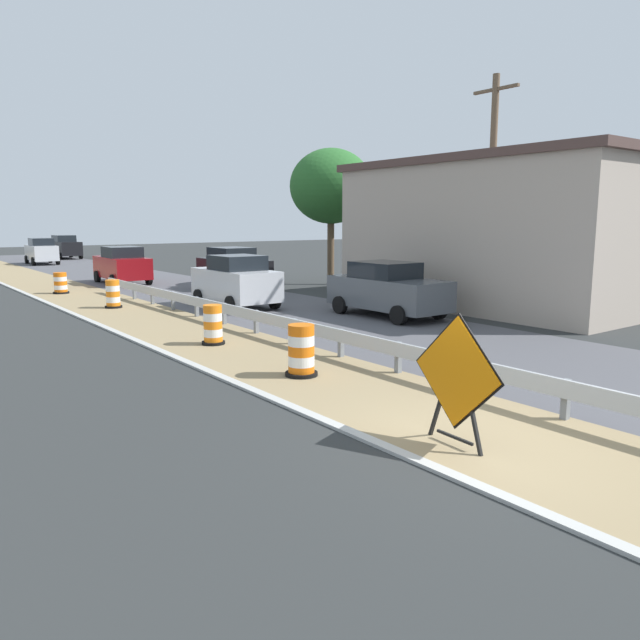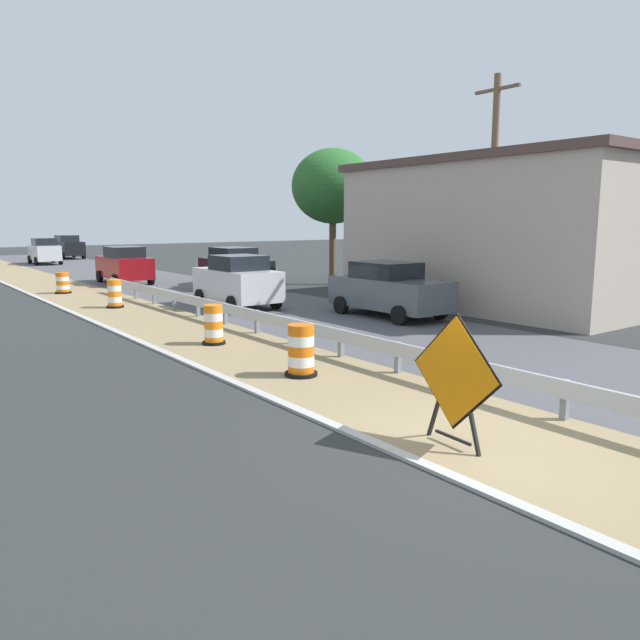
{
  "view_description": "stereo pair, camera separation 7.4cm",
  "coord_description": "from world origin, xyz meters",
  "px_view_note": "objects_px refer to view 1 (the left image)",
  "views": [
    {
      "loc": [
        -7.25,
        -5.59,
        3.34
      ],
      "look_at": [
        1.17,
        5.48,
        1.06
      ],
      "focal_mm": 34.01,
      "sensor_mm": 36.0,
      "label": 1
    },
    {
      "loc": [
        -7.19,
        -5.63,
        3.34
      ],
      "look_at": [
        1.17,
        5.48,
        1.06
      ],
      "focal_mm": 34.01,
      "sensor_mm": 36.0,
      "label": 2
    }
  ],
  "objects_px": {
    "warning_sign_diamond": "(456,376)",
    "car_trailing_near_lane": "(387,289)",
    "traffic_barrel_mid": "(113,295)",
    "traffic_barrel_close": "(213,326)",
    "car_trailing_far_lane": "(236,281)",
    "car_mid_far_lane": "(233,269)",
    "traffic_barrel_nearest": "(301,353)",
    "car_distant_a": "(65,247)",
    "car_lead_far_lane": "(41,251)",
    "traffic_barrel_far": "(61,284)",
    "car_lead_near_lane": "(122,265)",
    "utility_pole_near": "(491,193)"
  },
  "relations": [
    {
      "from": "car_distant_a",
      "to": "car_lead_near_lane",
      "type": "bearing_deg",
      "value": -9.17
    },
    {
      "from": "traffic_barrel_close",
      "to": "car_trailing_far_lane",
      "type": "distance_m",
      "value": 7.25
    },
    {
      "from": "traffic_barrel_far",
      "to": "car_trailing_far_lane",
      "type": "relative_size",
      "value": 0.24
    },
    {
      "from": "car_trailing_near_lane",
      "to": "car_lead_near_lane",
      "type": "bearing_deg",
      "value": -168.05
    },
    {
      "from": "car_distant_a",
      "to": "car_trailing_near_lane",
      "type": "bearing_deg",
      "value": -1.07
    },
    {
      "from": "traffic_barrel_nearest",
      "to": "car_distant_a",
      "type": "relative_size",
      "value": 0.25
    },
    {
      "from": "warning_sign_diamond",
      "to": "car_lead_near_lane",
      "type": "relative_size",
      "value": 0.45
    },
    {
      "from": "traffic_barrel_nearest",
      "to": "car_lead_far_lane",
      "type": "distance_m",
      "value": 40.2
    },
    {
      "from": "traffic_barrel_close",
      "to": "traffic_barrel_mid",
      "type": "height_order",
      "value": "traffic_barrel_mid"
    },
    {
      "from": "traffic_barrel_far",
      "to": "warning_sign_diamond",
      "type": "bearing_deg",
      "value": -91.1
    },
    {
      "from": "traffic_barrel_mid",
      "to": "car_trailing_near_lane",
      "type": "xyz_separation_m",
      "value": [
        6.98,
        -7.96,
        0.47
      ]
    },
    {
      "from": "traffic_barrel_nearest",
      "to": "traffic_barrel_mid",
      "type": "xyz_separation_m",
      "value": [
        0.25,
        12.88,
        -0.02
      ]
    },
    {
      "from": "car_mid_far_lane",
      "to": "car_distant_a",
      "type": "bearing_deg",
      "value": -179.68
    },
    {
      "from": "warning_sign_diamond",
      "to": "traffic_barrel_mid",
      "type": "xyz_separation_m",
      "value": [
        0.83,
        17.65,
        -0.58
      ]
    },
    {
      "from": "traffic_barrel_mid",
      "to": "car_trailing_near_lane",
      "type": "bearing_deg",
      "value": -48.75
    },
    {
      "from": "car_lead_near_lane",
      "to": "car_lead_far_lane",
      "type": "bearing_deg",
      "value": 1.8
    },
    {
      "from": "warning_sign_diamond",
      "to": "traffic_barrel_close",
      "type": "relative_size",
      "value": 1.87
    },
    {
      "from": "car_trailing_far_lane",
      "to": "utility_pole_near",
      "type": "xyz_separation_m",
      "value": [
        6.17,
        -7.15,
        3.26
      ]
    },
    {
      "from": "warning_sign_diamond",
      "to": "traffic_barrel_close",
      "type": "xyz_separation_m",
      "value": [
        0.64,
        9.0,
        -0.58
      ]
    },
    {
      "from": "traffic_barrel_mid",
      "to": "car_trailing_near_lane",
      "type": "height_order",
      "value": "car_trailing_near_lane"
    },
    {
      "from": "car_mid_far_lane",
      "to": "utility_pole_near",
      "type": "xyz_separation_m",
      "value": [
        3.28,
        -12.53,
        3.25
      ]
    },
    {
      "from": "traffic_barrel_far",
      "to": "utility_pole_near",
      "type": "distance_m",
      "value": 19.46
    },
    {
      "from": "warning_sign_diamond",
      "to": "car_trailing_near_lane",
      "type": "relative_size",
      "value": 0.44
    },
    {
      "from": "warning_sign_diamond",
      "to": "traffic_barrel_mid",
      "type": "height_order",
      "value": "warning_sign_diamond"
    },
    {
      "from": "warning_sign_diamond",
      "to": "car_lead_far_lane",
      "type": "xyz_separation_m",
      "value": [
        4.45,
        44.77,
        -0.06
      ]
    },
    {
      "from": "car_lead_far_lane",
      "to": "traffic_barrel_close",
      "type": "bearing_deg",
      "value": 175.98
    },
    {
      "from": "traffic_barrel_mid",
      "to": "car_lead_near_lane",
      "type": "bearing_deg",
      "value": 68.49
    },
    {
      "from": "traffic_barrel_close",
      "to": "car_lead_far_lane",
      "type": "xyz_separation_m",
      "value": [
        3.81,
        35.78,
        0.51
      ]
    },
    {
      "from": "car_lead_near_lane",
      "to": "car_distant_a",
      "type": "relative_size",
      "value": 1.01
    },
    {
      "from": "warning_sign_diamond",
      "to": "car_trailing_near_lane",
      "type": "bearing_deg",
      "value": -124.97
    },
    {
      "from": "car_trailing_near_lane",
      "to": "car_trailing_far_lane",
      "type": "xyz_separation_m",
      "value": [
        -3.08,
        5.28,
        0.05
      ]
    },
    {
      "from": "car_lead_far_lane",
      "to": "car_distant_a",
      "type": "distance_m",
      "value": 7.18
    },
    {
      "from": "traffic_barrel_close",
      "to": "traffic_barrel_far",
      "type": "bearing_deg",
      "value": 90.71
    },
    {
      "from": "warning_sign_diamond",
      "to": "car_trailing_near_lane",
      "type": "distance_m",
      "value": 12.44
    },
    {
      "from": "car_trailing_near_lane",
      "to": "traffic_barrel_far",
      "type": "bearing_deg",
      "value": -152.22
    },
    {
      "from": "car_lead_far_lane",
      "to": "car_trailing_far_lane",
      "type": "height_order",
      "value": "car_trailing_far_lane"
    },
    {
      "from": "traffic_barrel_close",
      "to": "utility_pole_near",
      "type": "height_order",
      "value": "utility_pole_near"
    },
    {
      "from": "warning_sign_diamond",
      "to": "traffic_barrel_far",
      "type": "bearing_deg",
      "value": -87.18
    },
    {
      "from": "traffic_barrel_nearest",
      "to": "traffic_barrel_far",
      "type": "bearing_deg",
      "value": 90.37
    },
    {
      "from": "warning_sign_diamond",
      "to": "car_distant_a",
      "type": "distance_m",
      "value": 51.7
    },
    {
      "from": "traffic_barrel_close",
      "to": "traffic_barrel_nearest",
      "type": "bearing_deg",
      "value": -90.84
    },
    {
      "from": "traffic_barrel_close",
      "to": "car_trailing_far_lane",
      "type": "bearing_deg",
      "value": 55.57
    },
    {
      "from": "car_trailing_near_lane",
      "to": "car_mid_far_lane",
      "type": "bearing_deg",
      "value": -178.77
    },
    {
      "from": "warning_sign_diamond",
      "to": "car_mid_far_lane",
      "type": "distance_m",
      "value": 21.73
    },
    {
      "from": "car_trailing_far_lane",
      "to": "car_distant_a",
      "type": "relative_size",
      "value": 0.92
    },
    {
      "from": "car_lead_near_lane",
      "to": "car_trailing_near_lane",
      "type": "height_order",
      "value": "car_lead_near_lane"
    },
    {
      "from": "traffic_barrel_mid",
      "to": "car_trailing_far_lane",
      "type": "distance_m",
      "value": 4.77
    },
    {
      "from": "traffic_barrel_nearest",
      "to": "car_distant_a",
      "type": "distance_m",
      "value": 46.91
    },
    {
      "from": "warning_sign_diamond",
      "to": "car_trailing_far_lane",
      "type": "bearing_deg",
      "value": -103.63
    },
    {
      "from": "traffic_barrel_close",
      "to": "car_trailing_far_lane",
      "type": "height_order",
      "value": "car_trailing_far_lane"
    }
  ]
}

